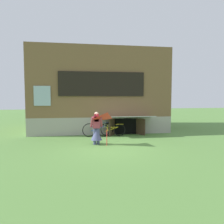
{
  "coord_description": "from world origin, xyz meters",
  "views": [
    {
      "loc": [
        -1.21,
        -8.92,
        2.2
      ],
      "look_at": [
        0.35,
        1.43,
        1.45
      ],
      "focal_mm": 33.03,
      "sensor_mm": 36.0,
      "label": 1
    }
  ],
  "objects_px": {
    "person": "(96,131)",
    "bicycle_yellow": "(112,130)",
    "kite": "(108,121)",
    "bicycle_blue": "(98,129)"
  },
  "relations": [
    {
      "from": "person",
      "to": "bicycle_yellow",
      "type": "bearing_deg",
      "value": 77.75
    },
    {
      "from": "bicycle_yellow",
      "to": "bicycle_blue",
      "type": "xyz_separation_m",
      "value": [
        -0.76,
        0.08,
        0.04
      ]
    },
    {
      "from": "kite",
      "to": "bicycle_blue",
      "type": "height_order",
      "value": "kite"
    },
    {
      "from": "bicycle_blue",
      "to": "person",
      "type": "bearing_deg",
      "value": -104.58
    },
    {
      "from": "kite",
      "to": "bicycle_blue",
      "type": "bearing_deg",
      "value": 94.89
    },
    {
      "from": "kite",
      "to": "bicycle_blue",
      "type": "relative_size",
      "value": 0.78
    },
    {
      "from": "person",
      "to": "bicycle_blue",
      "type": "xyz_separation_m",
      "value": [
        0.24,
        1.97,
        -0.24
      ]
    },
    {
      "from": "person",
      "to": "bicycle_yellow",
      "type": "height_order",
      "value": "person"
    },
    {
      "from": "kite",
      "to": "bicycle_blue",
      "type": "xyz_separation_m",
      "value": [
        -0.21,
        2.5,
        -0.77
      ]
    },
    {
      "from": "person",
      "to": "kite",
      "type": "xyz_separation_m",
      "value": [
        0.45,
        -0.54,
        0.52
      ]
    }
  ]
}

